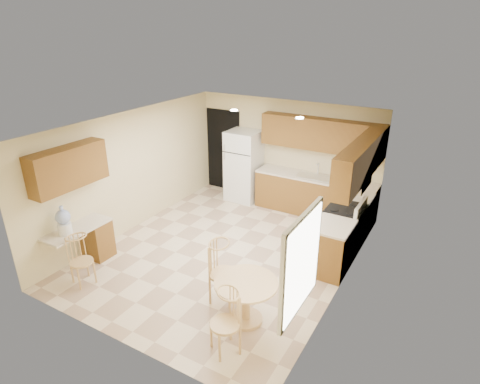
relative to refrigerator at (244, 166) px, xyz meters
The scene contains 30 objects.
floor 2.72m from the refrigerator, 68.40° to the right, with size 5.50×5.50×0.00m, color beige.
ceiling 3.05m from the refrigerator, 68.40° to the right, with size 4.50×5.50×0.02m, color white.
wall_back 1.08m from the refrigerator, 20.23° to the left, with size 4.50×0.02×2.50m, color beige.
wall_front 5.25m from the refrigerator, 79.55° to the right, with size 4.50×0.02×2.50m, color beige.
wall_left 2.76m from the refrigerator, 118.44° to the right, with size 0.02×5.50×2.50m, color beige.
wall_right 4.02m from the refrigerator, 36.87° to the right, with size 0.02×5.50×2.50m, color beige.
doorway 0.89m from the refrigerator, 157.27° to the left, with size 0.90×0.02×2.10m, color black.
base_cab_back 1.88m from the refrigerator, ahead, with size 2.75×0.60×0.87m, color brown.
counter_back 1.83m from the refrigerator, ahead, with size 2.75×0.63×0.04m, color beige.
base_cab_right_a 2.98m from the refrigerator, 10.64° to the right, with size 0.60×0.59×0.87m, color brown.
counter_right_a 2.95m from the refrigerator, 10.64° to the right, with size 0.63×0.59×0.04m, color beige.
base_cab_right_b 3.55m from the refrigerator, 34.59° to the right, with size 0.60×0.80×0.87m, color brown.
counter_right_b 3.52m from the refrigerator, 34.59° to the right, with size 0.63×0.80×0.04m, color beige.
upper_cab_back 2.08m from the refrigerator, ahead, with size 2.75×0.33×0.70m, color brown.
upper_cab_right 3.41m from the refrigerator, 21.41° to the right, with size 0.33×2.42×0.70m, color brown.
upper_cab_left 4.27m from the refrigerator, 105.84° to the right, with size 0.33×1.40×0.70m, color brown.
sink 1.80m from the refrigerator, ahead, with size 0.78×0.44×0.01m, color silver.
range_hood 3.24m from the refrigerator, 22.46° to the right, with size 0.50×0.76×0.14m, color silver.
desk_pedestal 3.90m from the refrigerator, 105.76° to the right, with size 0.48×0.42×0.72m, color brown.
desk_top 4.23m from the refrigerator, 104.36° to the right, with size 0.50×1.20×0.04m, color beige.
window 5.34m from the refrigerator, 53.21° to the right, with size 0.06×1.12×1.30m.
can_light_a 2.06m from the refrigerator, 69.44° to the right, with size 0.14×0.14×0.02m, color white.
can_light_b 2.74m from the refrigerator, 32.96° to the right, with size 0.14×0.14×0.02m, color white.
refrigerator is the anchor object (origin of this frame).
stove 3.15m from the refrigerator, 22.99° to the right, with size 0.65×0.76×1.09m.
dining_table 4.52m from the refrigerator, 60.09° to the right, with size 0.93×0.93×0.69m.
chair_table_a 4.12m from the refrigerator, 65.68° to the right, with size 0.45×0.59×1.02m.
chair_table_b 5.18m from the refrigerator, 63.69° to the right, with size 0.41×0.48×0.93m.
chair_desk 4.58m from the refrigerator, 97.54° to the right, with size 0.38×0.50×0.87m.
water_crock 4.46m from the refrigerator, 103.62° to the right, with size 0.25×0.25×0.52m.
Camera 1 is at (3.60, -5.66, 4.11)m, focal length 30.00 mm.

